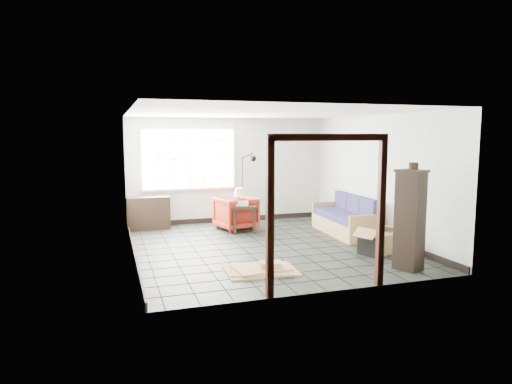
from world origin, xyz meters
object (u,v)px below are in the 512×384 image
object	(u,v)px
futon_sofa	(347,220)
side_table	(243,210)
armchair	(236,211)
tall_shelf	(410,219)

from	to	relation	value
futon_sofa	side_table	xyz separation A→B (m)	(-2.12, 0.93, 0.19)
armchair	tall_shelf	world-z (taller)	tall_shelf
armchair	side_table	distance (m)	0.34
futon_sofa	tall_shelf	world-z (taller)	tall_shelf
armchair	tall_shelf	distance (m)	4.37
armchair	tall_shelf	bearing A→B (deg)	100.83
futon_sofa	tall_shelf	bearing A→B (deg)	-95.69
armchair	side_table	xyz separation A→B (m)	(0.09, -0.31, 0.09)
armchair	tall_shelf	size ratio (longest dim) A/B	0.51
futon_sofa	side_table	distance (m)	2.32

